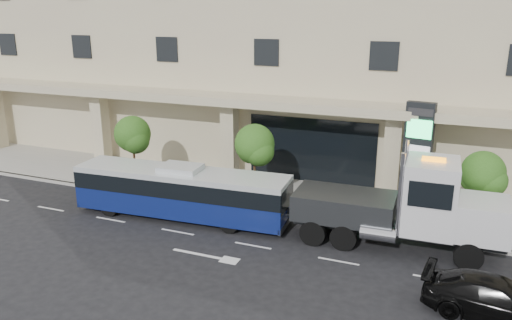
% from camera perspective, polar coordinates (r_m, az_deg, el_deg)
% --- Properties ---
extents(ground, '(120.00, 120.00, 0.00)m').
position_cam_1_polar(ground, '(24.59, 1.00, -8.33)').
color(ground, black).
rests_on(ground, ground).
extents(sidewalk, '(120.00, 6.00, 0.15)m').
position_cam_1_polar(sidewalk, '(28.92, 4.58, -4.31)').
color(sidewalk, gray).
rests_on(sidewalk, ground).
extents(curb, '(120.00, 0.30, 0.15)m').
position_cam_1_polar(curb, '(26.27, 2.58, -6.47)').
color(curb, gray).
rests_on(curb, ground).
extents(convention_center, '(60.00, 17.60, 20.00)m').
position_cam_1_polar(convention_center, '(37.13, 10.02, 15.73)').
color(convention_center, tan).
rests_on(convention_center, ground).
extents(tree_left, '(2.27, 2.20, 4.22)m').
position_cam_1_polar(tree_left, '(31.16, -13.89, 2.64)').
color(tree_left, '#422B19').
rests_on(tree_left, sidewalk).
extents(tree_mid, '(2.28, 2.20, 4.38)m').
position_cam_1_polar(tree_mid, '(27.31, -0.12, 1.51)').
color(tree_mid, '#422B19').
rests_on(tree_mid, sidewalk).
extents(tree_right, '(2.10, 2.00, 4.04)m').
position_cam_1_polar(tree_right, '(25.54, 24.54, -1.62)').
color(tree_right, '#422B19').
rests_on(tree_right, sidewalk).
extents(city_bus, '(11.45, 3.10, 2.87)m').
position_cam_1_polar(city_bus, '(26.07, -8.53, -3.57)').
color(city_bus, black).
rests_on(city_bus, ground).
extents(tow_truck, '(10.53, 2.89, 4.79)m').
position_cam_1_polar(tow_truck, '(23.33, 16.83, -5.23)').
color(tow_truck, '#2D3033').
rests_on(tow_truck, ground).
extents(black_sedan, '(5.16, 2.51, 1.45)m').
position_cam_1_polar(black_sedan, '(19.93, 25.81, -14.11)').
color(black_sedan, black).
rests_on(black_sedan, ground).
extents(signage_pylon, '(1.51, 0.75, 5.81)m').
position_cam_1_polar(signage_pylon, '(27.47, 17.91, 0.44)').
color(signage_pylon, black).
rests_on(signage_pylon, sidewalk).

